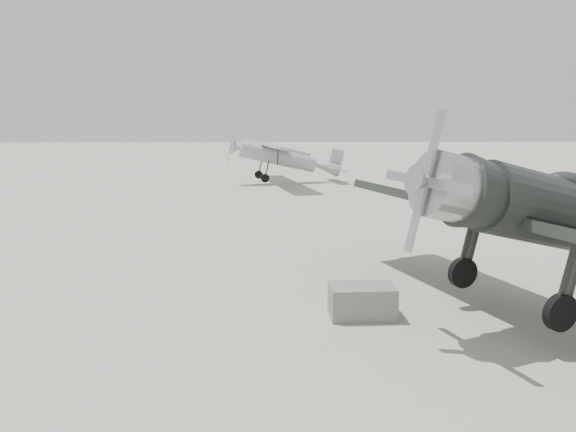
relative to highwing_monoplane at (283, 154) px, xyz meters
name	(u,v)px	position (x,y,z in m)	size (l,w,h in m)	color
ground	(328,268)	(1.00, -22.04, -2.03)	(160.00, 160.00, 0.00)	#9B978A
highwing_monoplane	(283,154)	(0.00, 0.00, 0.00)	(8.20, 11.47, 3.24)	#9FA1A5
equipment_block	(362,301)	(1.37, -26.33, -1.64)	(1.53, 0.96, 0.76)	#63605C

